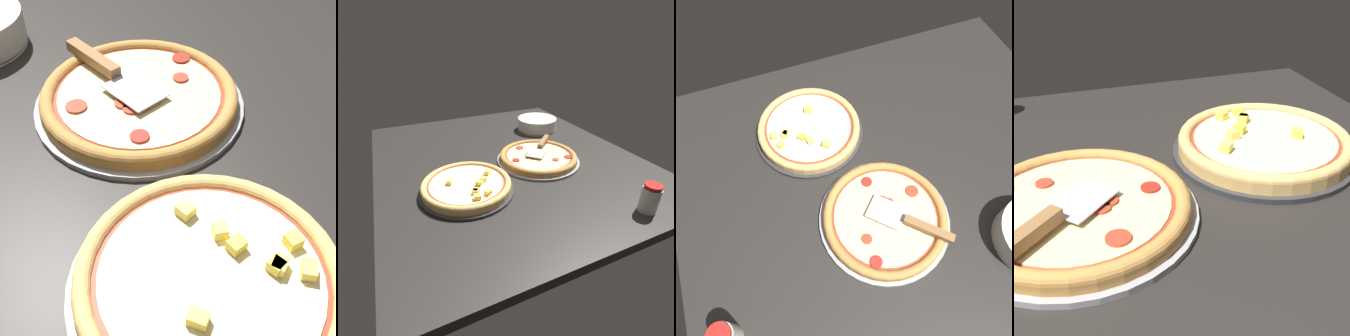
# 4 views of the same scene
# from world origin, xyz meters

# --- Properties ---
(ground_plane) EXTENTS (1.31, 1.13, 0.04)m
(ground_plane) POSITION_xyz_m (0.00, 0.00, -0.02)
(ground_plane) COLOR black
(pizza_pan_front) EXTENTS (0.37, 0.37, 0.01)m
(pizza_pan_front) POSITION_xyz_m (-0.10, -0.11, 0.01)
(pizza_pan_front) COLOR #939399
(pizza_pan_front) RESTS_ON ground_plane
(pizza_front) EXTENTS (0.34, 0.34, 0.03)m
(pizza_front) POSITION_xyz_m (-0.10, -0.11, 0.02)
(pizza_front) COLOR #B77F3D
(pizza_front) RESTS_ON pizza_pan_front
(pizza_pan_back) EXTENTS (0.35, 0.35, 0.01)m
(pizza_pan_back) POSITION_xyz_m (-0.20, 0.25, 0.01)
(pizza_pan_back) COLOR #2D2D30
(pizza_pan_back) RESTS_ON ground_plane
(pizza_back) EXTENTS (0.33, 0.33, 0.04)m
(pizza_back) POSITION_xyz_m (-0.20, 0.25, 0.03)
(pizza_back) COLOR #DBAD60
(pizza_back) RESTS_ON pizza_pan_back
(serving_spatula) EXTENTS (0.20, 0.20, 0.02)m
(serving_spatula) POSITION_xyz_m (-0.03, -0.18, 0.05)
(serving_spatula) COLOR #B7B7BC
(serving_spatula) RESTS_ON pizza_front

